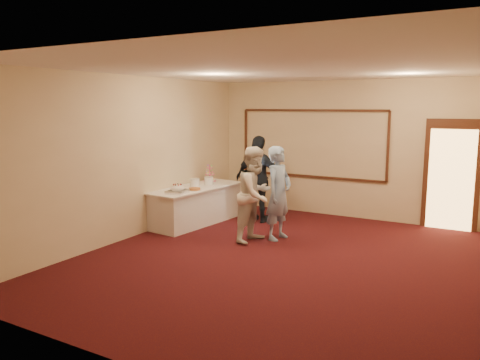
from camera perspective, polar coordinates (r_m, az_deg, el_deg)
name	(u,v)px	position (r m, az deg, el deg)	size (l,w,h in m)	color
floor	(279,260)	(7.62, 4.75, -9.74)	(7.00, 7.00, 0.00)	#320B16
room_walls	(280,134)	(7.23, 4.96, 5.64)	(6.04, 7.04, 3.02)	beige
wall_molding	(311,144)	(10.76, 8.71, 4.40)	(3.45, 0.04, 1.55)	#371D10
doorway	(451,176)	(10.15, 24.36, 0.47)	(1.05, 0.07, 2.20)	#371D10
buffet_table	(196,205)	(9.90, -5.41, -3.03)	(1.12, 2.37, 0.77)	silver
pavlova_tray	(178,190)	(9.14, -7.62, -1.16)	(0.38, 0.49, 0.17)	silver
cupcake_stand	(210,175)	(10.54, -3.71, 0.65)	(0.28, 0.28, 0.41)	pink
plate_stack_a	(195,183)	(9.85, -5.52, -0.33)	(0.20, 0.20, 0.17)	white
plate_stack_b	(209,181)	(10.08, -3.83, -0.09)	(0.20, 0.20, 0.17)	white
tart	(195,189)	(9.40, -5.56, -1.14)	(0.27, 0.27, 0.06)	white
man	(279,193)	(8.61, 4.73, -1.61)	(0.63, 0.41, 1.73)	#88A6D1
woman	(255,194)	(8.45, 1.89, -1.77)	(0.84, 0.66, 1.73)	silver
guest	(259,179)	(9.87, 2.31, 0.10)	(1.08, 0.45, 1.84)	black
camera_flash	(260,160)	(9.57, 2.39, 2.42)	(0.07, 0.04, 0.05)	white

